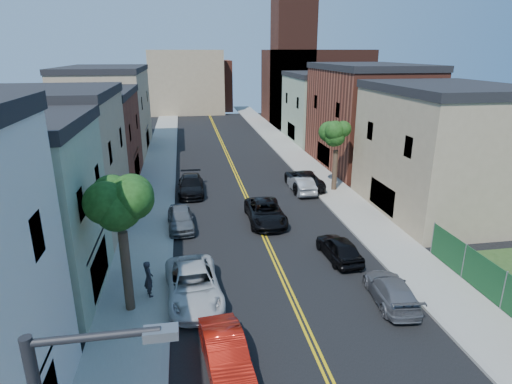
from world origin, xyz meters
name	(u,v)px	position (x,y,z in m)	size (l,w,h in m)	color
sidewalk_left	(158,169)	(-7.90, 40.00, 0.07)	(3.20, 100.00, 0.15)	gray
sidewalk_right	(303,162)	(7.90, 40.00, 0.07)	(3.20, 100.00, 0.15)	gray
curb_left	(175,168)	(-6.15, 40.00, 0.07)	(0.30, 100.00, 0.15)	gray
curb_right	(288,163)	(6.15, 40.00, 0.07)	(0.30, 100.00, 0.15)	gray
bldg_left_tan_near	(48,167)	(-14.00, 25.00, 4.50)	(9.00, 10.00, 9.00)	#998466
bldg_left_brick	(84,141)	(-14.00, 36.00, 4.00)	(9.00, 12.00, 8.00)	brown
bldg_left_tan_far	(108,112)	(-14.00, 50.00, 4.75)	(9.00, 16.00, 9.50)	#998466
bldg_right_tan	(442,154)	(14.00, 24.00, 4.50)	(9.00, 12.00, 9.00)	#998466
bldg_right_brick	(366,119)	(14.00, 38.00, 5.00)	(9.00, 14.00, 10.00)	brown
bldg_right_palegrn	(324,109)	(14.00, 52.00, 4.25)	(9.00, 12.00, 8.50)	gray
church	(310,79)	(16.33, 67.07, 7.24)	(16.20, 14.20, 22.60)	#4C2319
backdrop_left	(187,82)	(-4.00, 82.00, 6.00)	(14.00, 8.00, 12.00)	#998466
backdrop_center	(206,86)	(0.00, 86.00, 5.00)	(10.00, 8.00, 10.00)	brown
tree_left_mid	(117,179)	(-7.88, 14.01, 6.58)	(5.20, 5.20, 9.29)	#36251B
tree_right_far	(338,126)	(7.92, 30.01, 5.76)	(4.40, 4.40, 8.03)	#36251B
red_sedan	(226,354)	(-3.80, 9.32, 0.73)	(1.54, 4.42, 1.46)	#AD160B
white_pickup	(193,285)	(-4.88, 14.57, 0.78)	(2.60, 5.65, 1.57)	silver
grey_car_left	(181,218)	(-5.50, 23.70, 0.75)	(1.77, 4.39, 1.50)	#575A5E
black_car_left	(191,185)	(-4.60, 31.29, 0.77)	(2.15, 5.29, 1.54)	black
grey_car_right	(391,290)	(4.72, 12.66, 0.64)	(1.80, 4.42, 1.28)	#595A60
black_car_right	(339,248)	(3.80, 17.48, 0.71)	(1.67, 4.15, 1.41)	black
silver_car_right	(302,184)	(4.96, 30.04, 0.73)	(1.54, 4.41, 1.45)	#97999E
dark_car_right_far	(304,179)	(5.50, 31.32, 0.81)	(2.69, 5.83, 1.62)	black
black_suv_lane	(265,212)	(0.55, 23.87, 0.76)	(2.53, 5.48, 1.52)	black
pedestrian_left	(149,279)	(-7.06, 15.00, 1.09)	(0.69, 0.45, 1.89)	#232229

